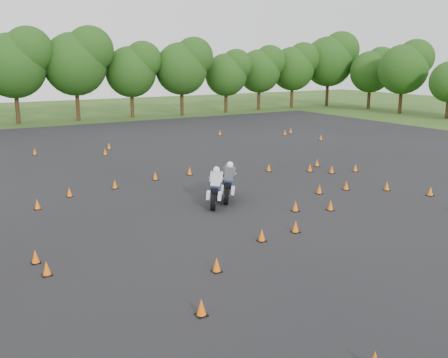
% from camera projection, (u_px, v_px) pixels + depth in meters
% --- Properties ---
extents(ground, '(140.00, 140.00, 0.00)m').
position_uv_depth(ground, '(274.00, 228.00, 20.02)').
color(ground, '#2D5119').
rests_on(ground, ground).
extents(asphalt_pad, '(62.00, 62.00, 0.00)m').
position_uv_depth(asphalt_pad, '(204.00, 194.00, 25.05)').
color(asphalt_pad, black).
rests_on(asphalt_pad, ground).
extents(treeline, '(86.64, 32.37, 10.97)m').
position_uv_depth(treeline, '(86.00, 80.00, 49.97)').
color(treeline, '#1E4313').
rests_on(treeline, ground).
extents(traffic_cones, '(36.74, 33.05, 0.45)m').
position_uv_depth(traffic_cones, '(203.00, 191.00, 24.75)').
color(traffic_cones, orange).
rests_on(traffic_cones, asphalt_pad).
extents(rider_grey, '(1.95, 2.50, 1.91)m').
position_uv_depth(rider_grey, '(226.00, 180.00, 23.88)').
color(rider_grey, '#404348').
rests_on(rider_grey, ground).
extents(rider_white, '(1.95, 2.43, 1.87)m').
position_uv_depth(rider_white, '(214.00, 186.00, 22.95)').
color(rider_white, silver).
rests_on(rider_white, ground).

